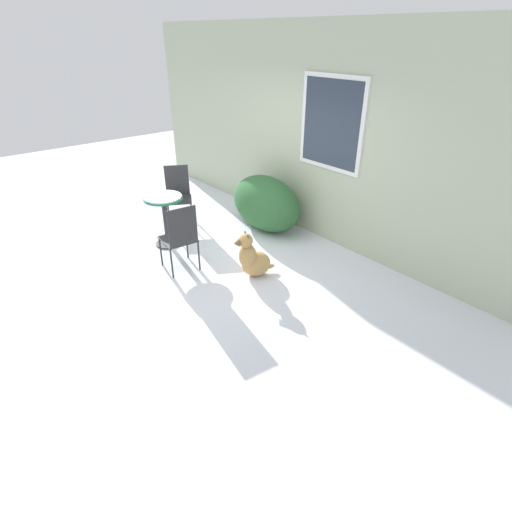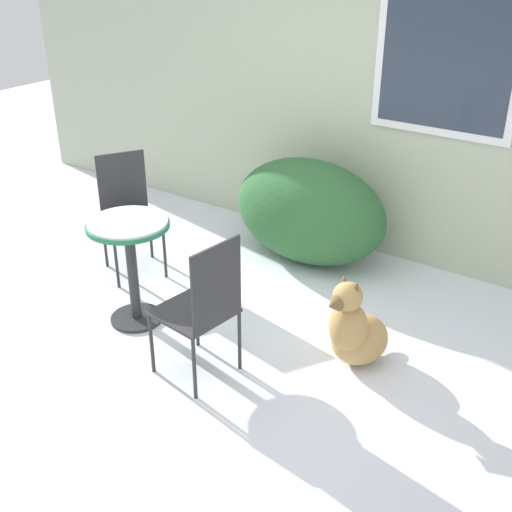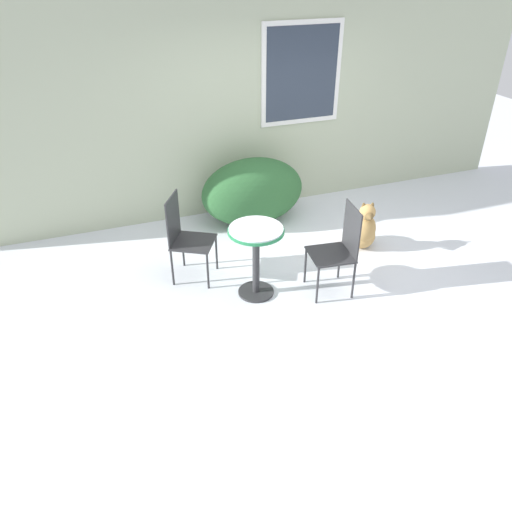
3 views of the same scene
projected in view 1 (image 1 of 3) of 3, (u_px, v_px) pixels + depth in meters
The scene contains 7 objects.
ground_plane at pixel (186, 266), 5.68m from camera, with size 16.00×16.00×0.00m, color white.
house_wall at pixel (302, 133), 6.12m from camera, with size 8.00×0.10×3.08m.
shrub_left at pixel (266, 203), 6.55m from camera, with size 1.37×0.79×0.89m.
patio_table at pixel (165, 210), 5.97m from camera, with size 0.57×0.57×0.79m.
patio_chair_near_table at pixel (178, 193), 6.72m from camera, with size 0.59×0.59×0.97m.
patio_chair_far_side at pixel (180, 236), 5.31m from camera, with size 0.48×0.48×0.97m.
dog at pixel (253, 259), 5.34m from camera, with size 0.45×0.59×0.66m.
Camera 1 is at (4.39, -2.35, 2.90)m, focal length 28.00 mm.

